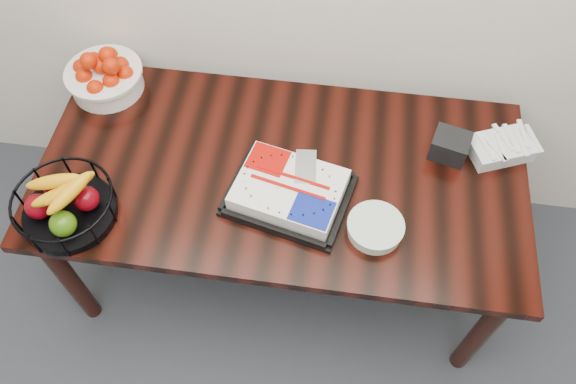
# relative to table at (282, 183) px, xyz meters

# --- Properties ---
(table) EXTENTS (1.80, 0.90, 0.75)m
(table) POSITION_rel_table_xyz_m (0.00, 0.00, 0.00)
(table) COLOR black
(table) RESTS_ON ground
(cake_tray) EXTENTS (0.48, 0.41, 0.09)m
(cake_tray) POSITION_rel_table_xyz_m (0.04, -0.12, 0.13)
(cake_tray) COLOR black
(cake_tray) RESTS_ON table
(tangerine_bowl) EXTENTS (0.31, 0.31, 0.20)m
(tangerine_bowl) POSITION_rel_table_xyz_m (-0.76, 0.31, 0.17)
(tangerine_bowl) COLOR white
(tangerine_bowl) RESTS_ON table
(fruit_basket) EXTENTS (0.34, 0.34, 0.18)m
(fruit_basket) POSITION_rel_table_xyz_m (-0.70, -0.30, 0.16)
(fruit_basket) COLOR black
(fruit_basket) RESTS_ON table
(plate_stack) EXTENTS (0.20, 0.20, 0.05)m
(plate_stack) POSITION_rel_table_xyz_m (0.35, -0.21, 0.11)
(plate_stack) COLOR white
(plate_stack) RESTS_ON table
(fork_bag) EXTENTS (0.26, 0.22, 0.06)m
(fork_bag) POSITION_rel_table_xyz_m (0.80, 0.19, 0.12)
(fork_bag) COLOR silver
(fork_bag) RESTS_ON table
(napkin_box) EXTENTS (0.16, 0.14, 0.09)m
(napkin_box) POSITION_rel_table_xyz_m (0.61, 0.16, 0.13)
(napkin_box) COLOR black
(napkin_box) RESTS_ON table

